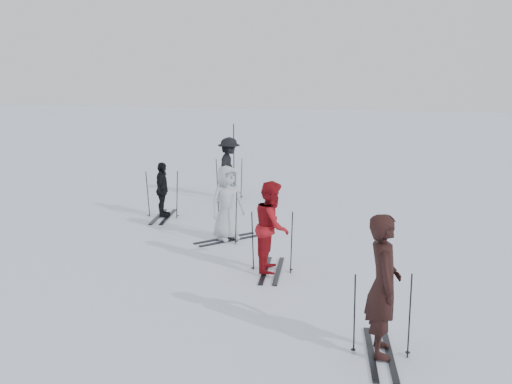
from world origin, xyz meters
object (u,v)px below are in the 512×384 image
Objects in this scene: skier_near_dark at (383,287)px; skier_grey at (227,204)px; skier_red at (272,228)px; skier_uphill_left at (162,191)px; skier_uphill_far at (229,168)px; piste_marker at (234,146)px.

skier_grey is at bearing 29.22° from skier_near_dark.
skier_red is 5.45m from skier_uphill_left.
skier_red is (-2.36, 3.01, -0.09)m from skier_near_dark.
skier_grey is at bearing -168.06° from skier_uphill_far.
skier_uphill_far is at bearing 20.13° from skier_near_dark.
skier_near_dark reaches higher than skier_uphill_left.
skier_red reaches higher than skier_grey.
piste_marker is (-3.41, 10.78, 0.07)m from skier_grey.
piste_marker is at bearing 12.72° from skier_red.
skier_red is at bearing -160.83° from skier_uphill_far.
skier_uphill_far is at bearing 16.63° from skier_red.
skier_near_dark is at bearing -156.52° from skier_uphill_far.
skier_uphill_far is at bearing 56.80° from skier_grey.
skier_uphill_far reaches higher than skier_grey.
skier_grey is (-3.97, 4.93, -0.11)m from skier_near_dark.
skier_near_dark is 1.04× the size of piste_marker.
skier_uphill_left is (-2.49, 1.67, -0.13)m from skier_grey.
skier_uphill_left is (-4.09, 3.59, -0.15)m from skier_red.
skier_uphill_far is (-1.57, 4.75, 0.08)m from skier_grey.
skier_uphill_left is 3.22m from skier_uphill_far.
piste_marker is (-0.92, 9.11, 0.20)m from skier_uphill_left.
skier_uphill_far reaches higher than piste_marker.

